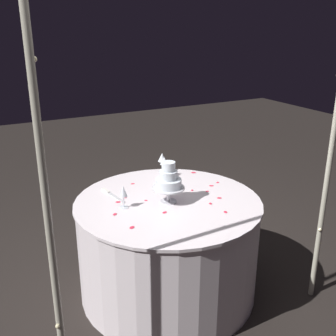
{
  "coord_description": "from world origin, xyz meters",
  "views": [
    {
      "loc": [
        1.18,
        2.24,
        1.87
      ],
      "look_at": [
        0.0,
        0.0,
        0.96
      ],
      "focal_mm": 43.25,
      "sensor_mm": 36.0,
      "label": 1
    }
  ],
  "objects_px": {
    "main_table": "(168,247)",
    "wine_glass_1": "(162,158)",
    "wine_glass_2": "(123,192)",
    "tiered_cake": "(168,180)",
    "wine_glass_0": "(164,162)",
    "cake_knife": "(112,194)",
    "decorative_arch": "(218,87)"
  },
  "relations": [
    {
      "from": "wine_glass_0",
      "to": "wine_glass_1",
      "type": "height_order",
      "value": "wine_glass_0"
    },
    {
      "from": "wine_glass_0",
      "to": "wine_glass_1",
      "type": "distance_m",
      "value": 0.11
    },
    {
      "from": "wine_glass_1",
      "to": "wine_glass_0",
      "type": "bearing_deg",
      "value": 71.84
    },
    {
      "from": "tiered_cake",
      "to": "cake_knife",
      "type": "xyz_separation_m",
      "value": [
        0.3,
        -0.29,
        -0.15
      ]
    },
    {
      "from": "tiered_cake",
      "to": "cake_knife",
      "type": "height_order",
      "value": "tiered_cake"
    },
    {
      "from": "decorative_arch",
      "to": "cake_knife",
      "type": "relative_size",
      "value": 8.47
    },
    {
      "from": "wine_glass_1",
      "to": "cake_knife",
      "type": "distance_m",
      "value": 0.59
    },
    {
      "from": "tiered_cake",
      "to": "wine_glass_2",
      "type": "height_order",
      "value": "tiered_cake"
    },
    {
      "from": "main_table",
      "to": "wine_glass_1",
      "type": "height_order",
      "value": "wine_glass_1"
    },
    {
      "from": "tiered_cake",
      "to": "wine_glass_0",
      "type": "relative_size",
      "value": 1.74
    },
    {
      "from": "decorative_arch",
      "to": "wine_glass_2",
      "type": "distance_m",
      "value": 0.99
    },
    {
      "from": "wine_glass_2",
      "to": "cake_knife",
      "type": "bearing_deg",
      "value": -90.21
    },
    {
      "from": "wine_glass_1",
      "to": "tiered_cake",
      "type": "bearing_deg",
      "value": 67.17
    },
    {
      "from": "main_table",
      "to": "wine_glass_2",
      "type": "bearing_deg",
      "value": -7.24
    },
    {
      "from": "decorative_arch",
      "to": "wine_glass_1",
      "type": "height_order",
      "value": "decorative_arch"
    },
    {
      "from": "main_table",
      "to": "tiered_cake",
      "type": "bearing_deg",
      "value": 71.2
    },
    {
      "from": "tiered_cake",
      "to": "wine_glass_0",
      "type": "distance_m",
      "value": 0.47
    },
    {
      "from": "wine_glass_0",
      "to": "cake_knife",
      "type": "height_order",
      "value": "wine_glass_0"
    },
    {
      "from": "wine_glass_2",
      "to": "tiered_cake",
      "type": "bearing_deg",
      "value": 169.11
    },
    {
      "from": "wine_glass_2",
      "to": "cake_knife",
      "type": "distance_m",
      "value": 0.26
    },
    {
      "from": "wine_glass_0",
      "to": "decorative_arch",
      "type": "bearing_deg",
      "value": 79.07
    },
    {
      "from": "tiered_cake",
      "to": "wine_glass_0",
      "type": "xyz_separation_m",
      "value": [
        -0.19,
        -0.43,
        -0.03
      ]
    },
    {
      "from": "main_table",
      "to": "wine_glass_1",
      "type": "xyz_separation_m",
      "value": [
        -0.22,
        -0.52,
        0.48
      ]
    },
    {
      "from": "tiered_cake",
      "to": "wine_glass_2",
      "type": "xyz_separation_m",
      "value": [
        0.3,
        -0.06,
        -0.05
      ]
    },
    {
      "from": "decorative_arch",
      "to": "wine_glass_2",
      "type": "relative_size",
      "value": 16.06
    },
    {
      "from": "wine_glass_2",
      "to": "cake_knife",
      "type": "xyz_separation_m",
      "value": [
        -0.0,
        -0.23,
        -0.11
      ]
    },
    {
      "from": "decorative_arch",
      "to": "wine_glass_1",
      "type": "xyz_separation_m",
      "value": [
        -0.22,
        -1.06,
        -0.72
      ]
    },
    {
      "from": "cake_knife",
      "to": "tiered_cake",
      "type": "bearing_deg",
      "value": 135.98
    },
    {
      "from": "decorative_arch",
      "to": "wine_glass_0",
      "type": "relative_size",
      "value": 15.08
    },
    {
      "from": "main_table",
      "to": "wine_glass_2",
      "type": "relative_size",
      "value": 8.28
    },
    {
      "from": "wine_glass_1",
      "to": "cake_knife",
      "type": "xyz_separation_m",
      "value": [
        0.53,
        0.24,
        -0.12
      ]
    },
    {
      "from": "wine_glass_1",
      "to": "wine_glass_2",
      "type": "distance_m",
      "value": 0.71
    }
  ]
}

